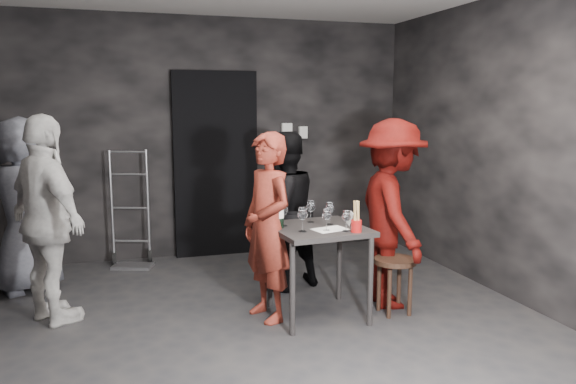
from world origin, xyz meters
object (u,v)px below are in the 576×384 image
object	(u,v)px
stool	(395,270)
breadstick_cup	(356,217)
woman_black	(284,212)
bystander_cream	(47,209)
man_maroon	(392,207)
server_red	(267,226)
wine_bottle	(279,214)
tasting_table	(318,239)
hand_truck	(132,245)
bystander_grey	(24,198)

from	to	relation	value
stool	breadstick_cup	bearing A→B (deg)	-162.98
woman_black	bystander_cream	distance (m)	2.04
man_maroon	bystander_cream	distance (m)	2.80
bystander_cream	server_red	bearing A→B (deg)	-137.08
stool	wine_bottle	size ratio (longest dim) A/B	1.60
tasting_table	man_maroon	xyz separation A→B (m)	(0.70, 0.07, 0.22)
hand_truck	server_red	bearing A→B (deg)	-42.66
breadstick_cup	bystander_grey	bearing A→B (deg)	147.56
server_red	bystander_grey	bearing A→B (deg)	-140.26
bystander_cream	bystander_grey	xyz separation A→B (m)	(-0.29, 0.88, -0.04)
tasting_table	bystander_cream	bearing A→B (deg)	166.51
wine_bottle	man_maroon	bearing A→B (deg)	0.83
hand_truck	woman_black	size ratio (longest dim) A/B	0.85
breadstick_cup	stool	bearing A→B (deg)	17.02
wine_bottle	stool	bearing A→B (deg)	-11.54
hand_truck	bystander_cream	xyz separation A→B (m)	(-0.65, -1.47, 0.69)
woman_black	server_red	bearing A→B (deg)	41.45
man_maroon	breadstick_cup	xyz separation A→B (m)	(-0.48, -0.33, 0.00)
tasting_table	bystander_grey	size ratio (longest dim) A/B	0.43
hand_truck	tasting_table	size ratio (longest dim) A/B	1.67
breadstick_cup	hand_truck	bearing A→B (deg)	126.28
tasting_table	man_maroon	bearing A→B (deg)	5.98
wine_bottle	bystander_grey	bearing A→B (deg)	147.22
tasting_table	bystander_cream	distance (m)	2.15
tasting_table	stool	xyz separation A→B (m)	(0.63, -0.13, -0.28)
bystander_grey	tasting_table	bearing A→B (deg)	124.17
server_red	breadstick_cup	bearing A→B (deg)	44.79
stool	server_red	world-z (taller)	server_red
wine_bottle	tasting_table	bearing A→B (deg)	-10.63
server_red	wine_bottle	size ratio (longest dim) A/B	5.22
man_maroon	breadstick_cup	size ratio (longest dim) A/B	6.57
bystander_cream	breadstick_cup	xyz separation A→B (m)	(2.29, -0.76, -0.05)
bystander_grey	wine_bottle	distance (m)	2.44
wine_bottle	woman_black	bearing A→B (deg)	70.77
hand_truck	woman_black	xyz separation A→B (m)	(1.36, -1.19, 0.51)
man_maroon	wine_bottle	world-z (taller)	man_maroon
server_red	bystander_cream	distance (m)	1.72
hand_truck	breadstick_cup	world-z (taller)	hand_truck
stool	man_maroon	distance (m)	0.54
stool	woman_black	world-z (taller)	woman_black
stool	breadstick_cup	distance (m)	0.66
server_red	woman_black	distance (m)	0.77
hand_truck	stool	distance (m)	2.94
server_red	breadstick_cup	distance (m)	0.71
hand_truck	bystander_grey	size ratio (longest dim) A/B	0.71
woman_black	wine_bottle	xyz separation A→B (m)	(-0.25, -0.71, 0.13)
tasting_table	woman_black	size ratio (longest dim) A/B	0.51
bystander_grey	breadstick_cup	world-z (taller)	bystander_grey
tasting_table	woman_black	distance (m)	0.78
man_maroon	wine_bottle	distance (m)	1.01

